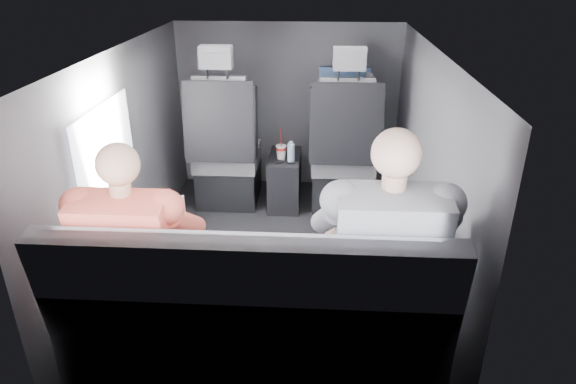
# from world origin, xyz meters

# --- Properties ---
(floor) EXTENTS (2.60, 2.60, 0.00)m
(floor) POSITION_xyz_m (0.00, 0.00, 0.00)
(floor) COLOR black
(floor) RESTS_ON ground
(ceiling) EXTENTS (2.60, 2.60, 0.00)m
(ceiling) POSITION_xyz_m (0.00, 0.00, 1.35)
(ceiling) COLOR #B2B2AD
(ceiling) RESTS_ON panel_back
(panel_left) EXTENTS (0.02, 2.60, 1.35)m
(panel_left) POSITION_xyz_m (-0.90, 0.00, 0.68)
(panel_left) COLOR #56565B
(panel_left) RESTS_ON floor
(panel_right) EXTENTS (0.02, 2.60, 1.35)m
(panel_right) POSITION_xyz_m (0.90, 0.00, 0.68)
(panel_right) COLOR #56565B
(panel_right) RESTS_ON floor
(panel_front) EXTENTS (1.80, 0.02, 1.35)m
(panel_front) POSITION_xyz_m (0.00, 1.30, 0.68)
(panel_front) COLOR #56565B
(panel_front) RESTS_ON floor
(panel_back) EXTENTS (1.80, 0.02, 1.35)m
(panel_back) POSITION_xyz_m (0.00, -1.30, 0.68)
(panel_back) COLOR #56565B
(panel_back) RESTS_ON floor
(side_window) EXTENTS (0.02, 0.75, 0.42)m
(side_window) POSITION_xyz_m (-0.88, -0.30, 0.90)
(side_window) COLOR white
(side_window) RESTS_ON panel_left
(seatbelt) EXTENTS (0.35, 0.11, 0.59)m
(seatbelt) POSITION_xyz_m (0.45, 0.67, 0.80)
(seatbelt) COLOR black
(seatbelt) RESTS_ON front_seat_right
(front_seat_left) EXTENTS (0.52, 0.58, 1.26)m
(front_seat_left) POSITION_xyz_m (-0.45, 0.84, 0.40)
(front_seat_left) COLOR black
(front_seat_left) RESTS_ON floor
(front_seat_right) EXTENTS (0.52, 0.58, 1.26)m
(front_seat_right) POSITION_xyz_m (0.45, 0.84, 0.40)
(front_seat_right) COLOR black
(front_seat_right) RESTS_ON floor
(center_console) EXTENTS (0.24, 0.48, 0.41)m
(center_console) POSITION_xyz_m (0.00, 0.88, 0.20)
(center_console) COLOR black
(center_console) RESTS_ON floor
(rear_bench) EXTENTS (1.60, 0.57, 0.92)m
(rear_bench) POSITION_xyz_m (0.00, -1.06, 0.31)
(rear_bench) COLOR slate
(rear_bench) RESTS_ON floor
(soda_cup) EXTENTS (0.08, 0.08, 0.24)m
(soda_cup) POSITION_xyz_m (-0.02, 0.81, 0.46)
(soda_cup) COLOR white
(soda_cup) RESTS_ON center_console
(water_bottle) EXTENTS (0.06, 0.06, 0.16)m
(water_bottle) POSITION_xyz_m (0.06, 0.76, 0.47)
(water_bottle) COLOR #A5C1E0
(water_bottle) RESTS_ON center_console
(laptop_white) EXTENTS (0.41, 0.43, 0.26)m
(laptop_white) POSITION_xyz_m (-0.49, -0.76, 0.64)
(laptop_white) COLOR silver
(laptop_white) RESTS_ON passenger_rear_left
(laptop_black) EXTENTS (0.39, 0.44, 0.23)m
(laptop_black) POSITION_xyz_m (0.56, -0.79, 0.63)
(laptop_black) COLOR black
(laptop_black) RESTS_ON passenger_rear_right
(passenger_rear_left) EXTENTS (0.48, 0.60, 1.19)m
(passenger_rear_left) POSITION_xyz_m (-0.50, -0.97, 0.61)
(passenger_rear_left) COLOR #35353A
(passenger_rear_left) RESTS_ON rear_bench
(passenger_rear_right) EXTENTS (0.53, 0.64, 1.26)m
(passenger_rear_right) POSITION_xyz_m (0.54, -0.97, 0.64)
(passenger_rear_right) COLOR navy
(passenger_rear_right) RESTS_ON rear_bench
(passenger_front_right) EXTENTS (0.38, 0.38, 0.75)m
(passenger_front_right) POSITION_xyz_m (0.44, 1.10, 0.75)
(passenger_front_right) COLOR navy
(passenger_front_right) RESTS_ON front_seat_right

